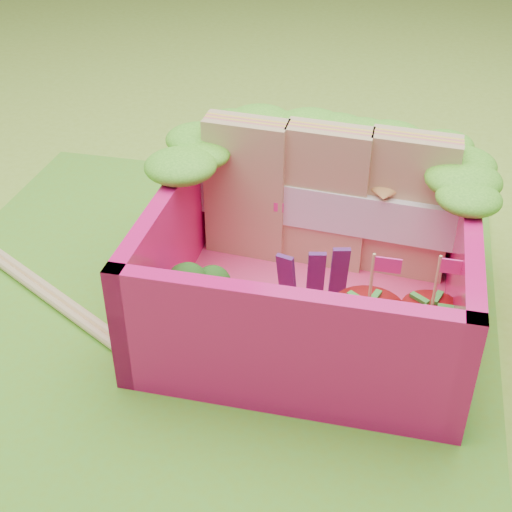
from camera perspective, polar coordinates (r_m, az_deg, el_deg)
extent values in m
plane|color=#8DB332|center=(3.24, -4.55, -4.28)|extent=(14.00, 14.00, 0.00)
cube|color=#68AD27|center=(3.23, -4.56, -4.07)|extent=(2.60, 2.60, 0.03)
cube|color=#FF4181|center=(3.17, 4.34, -3.92)|extent=(1.30, 1.30, 0.05)
cube|color=#E5136D|center=(3.55, 6.14, 5.28)|extent=(1.30, 0.07, 0.55)
cube|color=#E5136D|center=(2.54, 2.31, -7.84)|extent=(1.30, 0.07, 0.55)
cube|color=#E5136D|center=(3.15, -6.56, 1.22)|extent=(0.07, 1.30, 0.55)
cube|color=#E5136D|center=(3.02, 16.13, -1.67)|extent=(0.07, 1.30, 0.55)
ellipsoid|color=#369B1C|center=(3.45, -1.99, 10.77)|extent=(0.30, 0.30, 0.11)
ellipsoid|color=#369B1C|center=(3.42, 0.07, 10.59)|extent=(0.30, 0.30, 0.11)
ellipsoid|color=#369B1C|center=(3.40, 2.16, 10.40)|extent=(0.30, 0.30, 0.11)
ellipsoid|color=#369B1C|center=(3.38, 4.27, 10.18)|extent=(0.30, 0.30, 0.11)
ellipsoid|color=#369B1C|center=(3.37, 6.40, 9.95)|extent=(0.30, 0.30, 0.11)
ellipsoid|color=#369B1C|center=(3.36, 8.54, 9.71)|extent=(0.30, 0.30, 0.11)
ellipsoid|color=#369B1C|center=(3.35, 10.69, 9.45)|extent=(0.30, 0.30, 0.11)
ellipsoid|color=#369B1C|center=(3.35, 12.84, 9.18)|extent=(0.30, 0.30, 0.11)
ellipsoid|color=#369B1C|center=(3.36, 14.98, 8.90)|extent=(0.30, 0.30, 0.11)
ellipsoid|color=#369B1C|center=(3.06, -5.74, 7.37)|extent=(0.27, 0.27, 0.10)
ellipsoid|color=#369B1C|center=(3.18, -4.97, 8.49)|extent=(0.27, 0.27, 0.10)
ellipsoid|color=#369B1C|center=(3.30, -4.24, 9.53)|extent=(0.27, 0.27, 0.10)
ellipsoid|color=#369B1C|center=(2.93, 16.45, 4.82)|extent=(0.27, 0.27, 0.10)
ellipsoid|color=#369B1C|center=(3.05, 16.42, 6.06)|extent=(0.27, 0.27, 0.10)
ellipsoid|color=#369B1C|center=(3.18, 16.39, 7.22)|extent=(0.27, 0.27, 0.10)
cube|color=tan|center=(3.31, -0.77, 5.47)|extent=(0.39, 0.18, 0.67)
cube|color=tan|center=(3.26, 5.60, 4.75)|extent=(0.39, 0.18, 0.67)
cube|color=tan|center=(3.24, 12.09, 3.94)|extent=(0.39, 0.18, 0.67)
cube|color=white|center=(3.27, 5.57, 4.23)|extent=(1.22, 0.27, 0.20)
cylinder|color=#548C44|center=(2.97, -4.78, -4.59)|extent=(0.12, 0.12, 0.14)
ellipsoid|color=#174C14|center=(2.89, -4.90, -2.59)|extent=(0.34, 0.34, 0.12)
cylinder|color=#FF5615|center=(2.84, -2.19, -5.02)|extent=(0.07, 0.07, 0.26)
cylinder|color=#FF5615|center=(2.89, -1.99, -4.38)|extent=(0.07, 0.07, 0.25)
cube|color=#521A5D|center=(2.90, 2.57, -2.70)|extent=(0.07, 0.04, 0.38)
cube|color=#521A5D|center=(2.92, 4.74, -2.39)|extent=(0.07, 0.03, 0.38)
cube|color=#521A5D|center=(2.96, 6.57, -2.03)|extent=(0.07, 0.04, 0.38)
cone|color=red|center=(2.78, 8.73, -6.31)|extent=(0.28, 0.28, 0.28)
cylinder|color=#D7BF79|center=(2.62, 9.21, -2.01)|extent=(0.01, 0.01, 0.24)
cube|color=#F1288C|center=(2.58, 10.47, -0.71)|extent=(0.10, 0.01, 0.06)
cone|color=red|center=(2.88, 13.57, -5.86)|extent=(0.23, 0.23, 0.23)
cylinder|color=#D7BF79|center=(2.74, 14.22, -2.07)|extent=(0.01, 0.01, 0.24)
cube|color=#F1288C|center=(2.70, 15.50, -0.83)|extent=(0.10, 0.01, 0.06)
cube|color=#61BA3A|center=(3.11, 13.46, -4.65)|extent=(0.33, 0.15, 0.05)
cube|color=#61BA3A|center=(2.94, 13.33, -7.25)|extent=(0.32, 0.18, 0.05)
cube|color=#61BA3A|center=(2.86, 7.41, -7.87)|extent=(0.30, 0.25, 0.05)
cube|color=#E2C27C|center=(3.70, -19.58, 0.01)|extent=(1.75, 1.03, 0.04)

